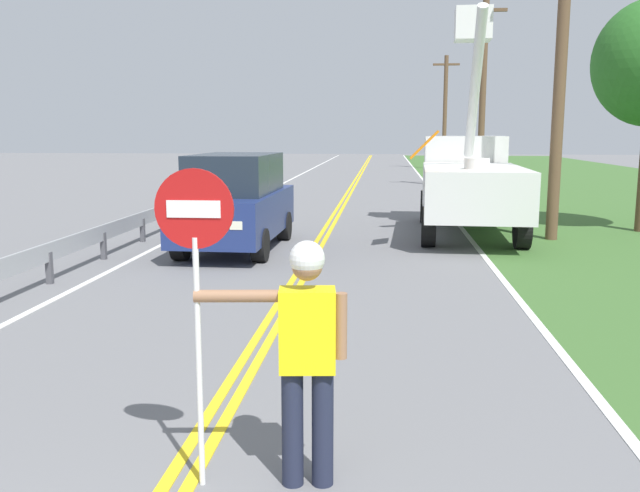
{
  "coord_description": "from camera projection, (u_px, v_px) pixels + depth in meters",
  "views": [
    {
      "loc": [
        1.49,
        -1.55,
        2.57
      ],
      "look_at": [
        0.72,
        6.61,
        1.2
      ],
      "focal_mm": 38.26,
      "sensor_mm": 36.0,
      "label": 1
    }
  ],
  "objects": [
    {
      "name": "utility_bucket_truck",
      "position": [
        468.0,
        177.0,
        17.58
      ],
      "size": [
        2.94,
        6.9,
        5.66
      ],
      "color": "silver",
      "rests_on": "ground"
    },
    {
      "name": "centerline_yellow_right",
      "position": [
        340.0,
        214.0,
        21.71
      ],
      "size": [
        0.11,
        110.0,
        0.01
      ],
      "primitive_type": "cube",
      "color": "yellow",
      "rests_on": "ground"
    },
    {
      "name": "utility_pole_far",
      "position": [
        445.0,
        110.0,
        46.76
      ],
      "size": [
        1.8,
        0.28,
        7.7
      ],
      "color": "brown",
      "rests_on": "ground"
    },
    {
      "name": "edge_line_left",
      "position": [
        226.0,
        212.0,
        22.05
      ],
      "size": [
        0.12,
        110.0,
        0.01
      ],
      "primitive_type": "cube",
      "color": "silver",
      "rests_on": "ground"
    },
    {
      "name": "flagger_worker",
      "position": [
        306.0,
        348.0,
        4.88
      ],
      "size": [
        1.08,
        0.28,
        1.83
      ],
      "color": "#1E2338",
      "rests_on": "ground"
    },
    {
      "name": "utility_pole_mid",
      "position": [
        483.0,
        91.0,
        29.77
      ],
      "size": [
        1.8,
        0.28,
        8.34
      ],
      "color": "brown",
      "rests_on": "ground"
    },
    {
      "name": "utility_pole_near",
      "position": [
        560.0,
        73.0,
        15.87
      ],
      "size": [
        1.8,
        0.28,
        7.52
      ],
      "color": "brown",
      "rests_on": "ground"
    },
    {
      "name": "oncoming_suv_nearest",
      "position": [
        236.0,
        202.0,
        14.99
      ],
      "size": [
        2.0,
        4.65,
        2.1
      ],
      "color": "navy",
      "rests_on": "ground"
    },
    {
      "name": "edge_line_right",
      "position": [
        451.0,
        215.0,
        21.39
      ],
      "size": [
        0.12,
        110.0,
        0.01
      ],
      "primitive_type": "cube",
      "color": "silver",
      "rests_on": "ground"
    },
    {
      "name": "stop_sign_paddle",
      "position": [
        196.0,
        257.0,
        4.76
      ],
      "size": [
        0.56,
        0.04,
        2.33
      ],
      "color": "silver",
      "rests_on": "ground"
    },
    {
      "name": "centerline_yellow_left",
      "position": [
        334.0,
        213.0,
        21.73
      ],
      "size": [
        0.11,
        110.0,
        0.01
      ],
      "primitive_type": "cube",
      "color": "yellow",
      "rests_on": "ground"
    },
    {
      "name": "guardrail_left_shoulder",
      "position": [
        158.0,
        214.0,
        17.22
      ],
      "size": [
        0.1,
        32.0,
        0.71
      ],
      "color": "#9EA0A3",
      "rests_on": "ground"
    }
  ]
}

